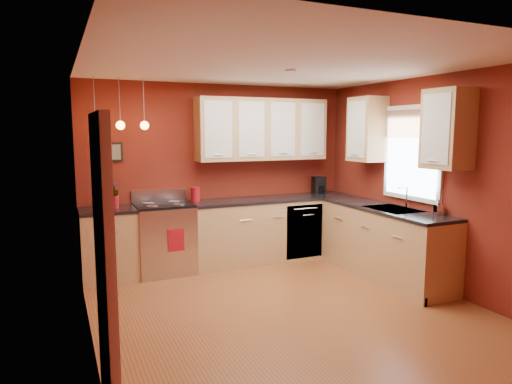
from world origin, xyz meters
name	(u,v)px	position (x,y,z in m)	size (l,w,h in m)	color
floor	(285,308)	(0.00, 0.00, 0.00)	(4.20, 4.20, 0.00)	#9B542D
ceiling	(288,65)	(0.00, 0.00, 2.60)	(4.00, 4.20, 0.02)	white
wall_back	(220,174)	(0.00, 2.10, 1.30)	(4.00, 0.02, 2.60)	maroon
wall_front	(438,230)	(0.00, -2.10, 1.30)	(4.00, 0.02, 2.60)	maroon
wall_left	(86,203)	(-2.00, 0.00, 1.30)	(0.02, 4.20, 2.60)	maroon
wall_right	(430,182)	(2.00, 0.00, 1.30)	(0.02, 4.20, 2.60)	maroon
base_cabinets_back_left	(109,246)	(-1.65, 1.80, 0.45)	(0.70, 0.60, 0.90)	tan
base_cabinets_back_right	(273,230)	(0.73, 1.80, 0.45)	(2.54, 0.60, 0.90)	tan
base_cabinets_right	(384,243)	(1.70, 0.45, 0.45)	(0.60, 2.10, 0.90)	tan
counter_back_left	(107,210)	(-1.65, 1.80, 0.92)	(0.70, 0.62, 0.04)	black
counter_back_right	(274,199)	(0.73, 1.80, 0.92)	(2.54, 0.62, 0.04)	black
counter_right	(385,209)	(1.70, 0.45, 0.92)	(0.62, 2.10, 0.04)	black
gas_range	(165,238)	(-0.92, 1.80, 0.48)	(0.76, 0.64, 1.11)	silver
dishwasher_front	(304,231)	(1.10, 1.51, 0.45)	(0.60, 0.02, 0.80)	silver
sink	(393,211)	(1.70, 0.30, 0.92)	(0.50, 0.70, 0.33)	#98999E
window	(412,150)	(1.97, 0.30, 1.69)	(0.06, 1.02, 1.22)	white
door_left_wall	(105,270)	(-1.97, -1.20, 1.03)	(0.12, 0.82, 2.05)	white
upper_cabinets_back	(262,129)	(0.60, 1.93, 1.95)	(2.00, 0.35, 0.90)	tan
upper_cabinets_right	(403,129)	(1.82, 0.32, 1.95)	(0.35, 1.95, 0.90)	tan
wall_picture	(110,152)	(-1.55, 2.08, 1.65)	(0.32, 0.03, 0.26)	black
pendant_lights	(120,125)	(-1.45, 1.75, 2.01)	(0.71, 0.11, 0.66)	#98999E
red_canister	(195,194)	(-0.45, 1.90, 1.05)	(0.14, 0.14, 0.21)	maroon
red_vase	(115,202)	(-1.55, 1.80, 1.02)	(0.10, 0.10, 0.16)	maroon
flowers	(114,189)	(-1.55, 1.80, 1.18)	(0.11, 0.11, 0.20)	maroon
coffee_maker	(319,186)	(1.60, 1.94, 1.06)	(0.20, 0.19, 0.27)	black
soap_pump	(438,207)	(1.91, -0.25, 1.03)	(0.08, 0.09, 0.19)	white
dish_towel	(176,240)	(-0.84, 1.47, 0.52)	(0.22, 0.01, 0.29)	maroon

